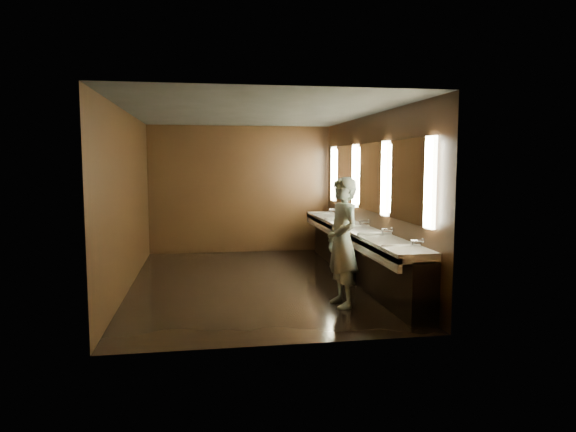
% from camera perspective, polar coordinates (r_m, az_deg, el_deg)
% --- Properties ---
extents(floor, '(6.00, 6.00, 0.00)m').
position_cam_1_polar(floor, '(8.67, -3.78, -7.36)').
color(floor, black).
rests_on(floor, ground).
extents(ceiling, '(4.00, 6.00, 0.02)m').
position_cam_1_polar(ceiling, '(8.47, -3.91, 11.39)').
color(ceiling, '#2D2D2B').
rests_on(ceiling, wall_back).
extents(wall_back, '(4.00, 0.02, 2.80)m').
position_cam_1_polar(wall_back, '(11.44, -5.30, 2.96)').
color(wall_back, black).
rests_on(wall_back, floor).
extents(wall_front, '(4.00, 0.02, 2.80)m').
position_cam_1_polar(wall_front, '(5.49, -0.81, -0.29)').
color(wall_front, black).
rests_on(wall_front, floor).
extents(wall_left, '(0.02, 6.00, 2.80)m').
position_cam_1_polar(wall_left, '(8.50, -17.39, 1.67)').
color(wall_left, black).
rests_on(wall_left, floor).
extents(wall_right, '(0.02, 6.00, 2.80)m').
position_cam_1_polar(wall_right, '(8.88, 9.12, 2.03)').
color(wall_right, black).
rests_on(wall_right, floor).
extents(sink_counter, '(0.55, 5.40, 1.01)m').
position_cam_1_polar(sink_counter, '(8.92, 7.77, -3.78)').
color(sink_counter, black).
rests_on(sink_counter, floor).
extents(mirror_band, '(0.06, 5.03, 1.15)m').
position_cam_1_polar(mirror_band, '(8.85, 9.04, 4.29)').
color(mirror_band, '#FAF5C9').
rests_on(mirror_band, wall_right).
extents(person, '(0.54, 0.72, 1.80)m').
position_cam_1_polar(person, '(7.15, 6.06, -2.91)').
color(person, '#96CCE0').
rests_on(person, floor).
extents(trash_bin, '(0.52, 0.52, 0.62)m').
position_cam_1_polar(trash_bin, '(8.71, 6.74, -5.26)').
color(trash_bin, black).
rests_on(trash_bin, floor).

